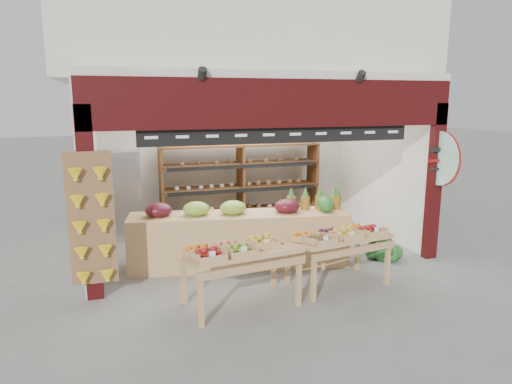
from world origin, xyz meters
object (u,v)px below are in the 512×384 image
object	(u,v)px
refrigerator	(123,194)
watermelon_pile	(382,248)
mid_counter	(239,237)
back_shelving	(241,170)
display_table_right	(338,238)
display_table_left	(233,253)
cardboard_stack	(169,240)

from	to	relation	value
refrigerator	watermelon_pile	xyz separation A→B (m)	(4.22, -2.70, -0.68)
refrigerator	mid_counter	xyz separation A→B (m)	(1.76, -2.30, -0.38)
back_shelving	display_table_right	xyz separation A→B (m)	(0.52, -3.43, -0.53)
refrigerator	display_table_right	bearing A→B (deg)	-51.54
refrigerator	watermelon_pile	world-z (taller)	refrigerator
mid_counter	watermelon_pile	world-z (taller)	mid_counter
back_shelving	display_table_left	distance (m)	3.87
display_table_right	watermelon_pile	bearing A→B (deg)	31.85
mid_counter	cardboard_stack	bearing A→B (deg)	136.42
refrigerator	mid_counter	bearing A→B (deg)	-54.28
watermelon_pile	display_table_left	bearing A→B (deg)	-160.73
display_table_left	mid_counter	bearing A→B (deg)	71.68
refrigerator	display_table_right	xyz separation A→B (m)	(2.94, -3.49, -0.14)
mid_counter	display_table_left	xyz separation A→B (m)	(-0.47, -1.42, 0.25)
cardboard_stack	watermelon_pile	distance (m)	3.76
back_shelving	display_table_right	bearing A→B (deg)	-81.37
cardboard_stack	display_table_right	world-z (taller)	display_table_right
mid_counter	watermelon_pile	xyz separation A→B (m)	(2.46, -0.40, -0.30)
mid_counter	display_table_right	distance (m)	1.70
cardboard_stack	watermelon_pile	bearing A→B (deg)	-21.51
mid_counter	watermelon_pile	bearing A→B (deg)	-9.14
cardboard_stack	display_table_left	xyz separation A→B (m)	(0.56, -2.40, 0.49)
cardboard_stack	watermelon_pile	size ratio (longest dim) A/B	1.65
back_shelving	watermelon_pile	world-z (taller)	back_shelving
display_table_right	display_table_left	bearing A→B (deg)	-172.05
refrigerator	display_table_left	distance (m)	3.94
refrigerator	mid_counter	world-z (taller)	refrigerator
mid_counter	back_shelving	bearing A→B (deg)	73.48
back_shelving	mid_counter	bearing A→B (deg)	-106.52
refrigerator	cardboard_stack	size ratio (longest dim) A/B	1.65
refrigerator	cardboard_stack	bearing A→B (deg)	-62.82
cardboard_stack	watermelon_pile	world-z (taller)	cardboard_stack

